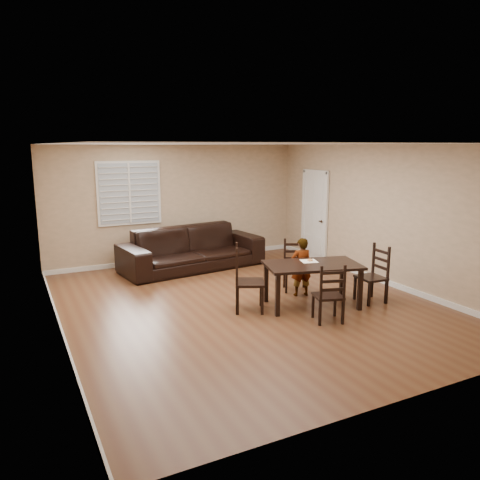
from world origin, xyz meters
name	(u,v)px	position (x,y,z in m)	size (l,w,h in m)	color
ground	(246,304)	(0.00, 0.00, 0.00)	(7.00, 7.00, 0.00)	brown
room	(243,198)	(0.04, 0.18, 1.81)	(6.04, 7.04, 2.72)	tan
dining_table	(312,269)	(0.96, -0.57, 0.65)	(1.74, 1.26, 0.73)	black
chair_near	(295,266)	(1.24, 0.38, 0.43)	(0.56, 0.55, 0.96)	black
chair_far	(331,297)	(0.74, -1.37, 0.42)	(0.52, 0.50, 0.93)	black
chair_left	(241,281)	(-0.20, -0.23, 0.50)	(0.63, 0.65, 1.10)	black
chair_right	(377,276)	(2.12, -0.86, 0.45)	(0.45, 0.48, 1.00)	black
child	(301,267)	(1.10, -0.02, 0.53)	(0.39, 0.25, 1.06)	gray
napkin	(309,261)	(1.00, -0.40, 0.74)	(0.26, 0.26, 0.00)	white
donut	(310,260)	(1.02, -0.41, 0.76)	(0.10, 0.10, 0.04)	#D78A4D
sofa	(192,248)	(0.04, 2.64, 0.45)	(3.12, 1.22, 0.91)	black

